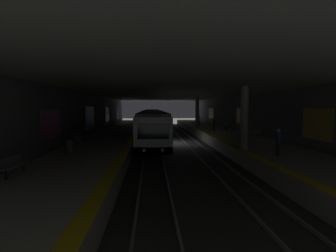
% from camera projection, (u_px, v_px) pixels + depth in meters
% --- Properties ---
extents(ground_plane, '(120.00, 120.00, 0.00)m').
position_uv_depth(ground_plane, '(172.00, 143.00, 26.70)').
color(ground_plane, '#383A38').
extents(track_left, '(60.00, 1.53, 0.16)m').
position_uv_depth(track_left, '(191.00, 142.00, 26.85)').
color(track_left, gray).
rests_on(track_left, ground).
extents(track_right, '(60.00, 1.53, 0.16)m').
position_uv_depth(track_right, '(153.00, 143.00, 26.53)').
color(track_right, gray).
rests_on(track_right, ground).
extents(platform_left, '(60.00, 5.30, 1.06)m').
position_uv_depth(platform_left, '(228.00, 138.00, 27.12)').
color(platform_left, '#B7B2A8').
rests_on(platform_left, ground).
extents(platform_right, '(60.00, 5.30, 1.06)m').
position_uv_depth(platform_right, '(114.00, 139.00, 26.19)').
color(platform_right, '#B7B2A8').
rests_on(platform_right, ground).
extents(wall_left, '(60.00, 0.56, 5.60)m').
position_uv_depth(wall_left, '(253.00, 118.00, 27.17)').
color(wall_left, slate).
rests_on(wall_left, ground).
extents(wall_right, '(60.00, 0.56, 5.60)m').
position_uv_depth(wall_right, '(87.00, 119.00, 25.85)').
color(wall_right, slate).
rests_on(wall_right, ground).
extents(ceiling_slab, '(60.00, 19.40, 0.40)m').
position_uv_depth(ceiling_slab, '(172.00, 92.00, 26.23)').
color(ceiling_slab, '#ADAAA3').
rests_on(ceiling_slab, wall_left).
extents(pillar_near, '(0.56, 0.56, 4.55)m').
position_uv_depth(pillar_near, '(244.00, 118.00, 16.81)').
color(pillar_near, gray).
rests_on(pillar_near, platform_left).
extents(pillar_far, '(0.56, 0.56, 4.55)m').
position_uv_depth(pillar_far, '(197.00, 113.00, 33.98)').
color(pillar_far, gray).
rests_on(pillar_far, platform_left).
extents(metro_train, '(36.94, 2.83, 3.49)m').
position_uv_depth(metro_train, '(152.00, 121.00, 34.83)').
color(metro_train, silver).
rests_on(metro_train, track_right).
extents(bench_left_near, '(1.70, 0.47, 0.86)m').
position_uv_depth(bench_left_near, '(255.00, 131.00, 24.50)').
color(bench_left_near, '#262628').
rests_on(bench_left_near, platform_left).
extents(bench_left_mid, '(1.70, 0.47, 0.86)m').
position_uv_depth(bench_left_mid, '(226.00, 125.00, 34.25)').
color(bench_left_mid, '#262628').
rests_on(bench_left_mid, platform_left).
extents(bench_right_near, '(1.70, 0.47, 0.86)m').
position_uv_depth(bench_right_near, '(13.00, 164.00, 10.49)').
color(bench_right_near, '#262628').
rests_on(bench_right_near, platform_right).
extents(bench_right_mid, '(1.70, 0.47, 0.86)m').
position_uv_depth(bench_right_mid, '(79.00, 137.00, 20.03)').
color(bench_right_mid, '#262628').
rests_on(bench_right_mid, platform_right).
extents(bench_right_far, '(1.70, 0.47, 0.86)m').
position_uv_depth(bench_right_far, '(107.00, 125.00, 32.73)').
color(bench_right_far, '#262628').
rests_on(bench_right_far, platform_right).
extents(person_waiting_near, '(0.60, 0.24, 1.73)m').
position_uv_depth(person_waiting_near, '(278.00, 141.00, 14.61)').
color(person_waiting_near, '#3D3D3D').
rests_on(person_waiting_near, platform_left).
extents(person_walking_mid, '(0.60, 0.22, 1.54)m').
position_uv_depth(person_walking_mid, '(214.00, 125.00, 30.12)').
color(person_walking_mid, '#2A2A2A').
rests_on(person_walking_mid, platform_left).
extents(person_standing_far, '(0.60, 0.22, 1.64)m').
position_uv_depth(person_standing_far, '(199.00, 121.00, 37.45)').
color(person_standing_far, black).
rests_on(person_standing_far, platform_left).
extents(backpack_on_floor, '(0.30, 0.20, 0.40)m').
position_uv_depth(backpack_on_floor, '(226.00, 129.00, 31.15)').
color(backpack_on_floor, '#1E512D').
rests_on(backpack_on_floor, platform_left).
extents(trash_bin, '(0.44, 0.44, 0.85)m').
position_uv_depth(trash_bin, '(70.00, 147.00, 15.64)').
color(trash_bin, '#595B5E').
rests_on(trash_bin, platform_right).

